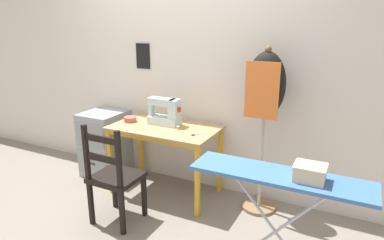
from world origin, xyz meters
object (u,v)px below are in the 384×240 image
Objects in this scene: fabric_bowl at (130,119)px; wooden_chair at (114,177)px; sewing_machine at (166,112)px; storage_box at (310,173)px; thread_spool_near_machine at (178,128)px; filing_cabinet at (105,143)px; scissors at (196,134)px; dress_form at (265,94)px; ironing_board at (279,181)px.

wooden_chair is at bearing -65.57° from fabric_bowl.
storage_box is (1.51, -0.85, 0.02)m from sewing_machine.
thread_spool_near_machine is 1.11m from filing_cabinet.
fabric_bowl is at bearing 174.96° from scissors.
filing_cabinet is 0.48× the size of dress_form.
storage_box is at bearing -29.28° from sewing_machine.
filing_cabinet reaches higher than scissors.
thread_spool_near_machine is 0.18× the size of storage_box.
sewing_machine is 1.74m from storage_box.
storage_box is (2.36, -0.88, 0.50)m from filing_cabinet.
sewing_machine reaches higher than thread_spool_near_machine.
thread_spool_near_machine is at bearing -6.71° from filing_cabinet.
scissors is at bearing -8.11° from filing_cabinet.
fabric_bowl is 0.58m from thread_spool_near_machine.
ironing_board is (1.73, -0.76, 0.02)m from fabric_bowl.
dress_form is (1.83, 0.02, 0.76)m from filing_cabinet.
fabric_bowl is 0.60m from filing_cabinet.
fabric_bowl is 0.18× the size of filing_cabinet.
thread_spool_near_machine is at bearing 150.17° from storage_box.
thread_spool_near_machine is 0.90m from dress_form.
wooden_chair is (-0.50, -0.59, -0.29)m from scissors.
wooden_chair reaches higher than storage_box.
wooden_chair is 1.25× the size of filing_cabinet.
thread_spool_near_machine is 0.02× the size of dress_form.
sewing_machine is 1.58m from ironing_board.
thread_spool_near_machine is (-0.23, 0.06, 0.01)m from scissors.
filing_cabinet is 2.57m from storage_box.
ironing_board is at bearing -32.09° from sewing_machine.
wooden_chair reaches higher than ironing_board.
filing_cabinet is at bearing 158.25° from ironing_board.
filing_cabinet is 3.93× the size of storage_box.
storage_box is (1.10, -0.70, 0.14)m from scissors.
sewing_machine is at bearing -2.23° from filing_cabinet.
wooden_chair is at bearing -143.61° from dress_form.
ironing_board is 0.20m from storage_box.
fabric_bowl is 3.80× the size of thread_spool_near_machine.
dress_form is at bearing 36.39° from wooden_chair.
thread_spool_near_machine is 1.53m from storage_box.
filing_cabinet is at bearing 171.89° from scissors.
dress_form is (1.37, 0.13, 0.38)m from fabric_bowl.
dress_form reaches higher than scissors.
ironing_board reaches higher than fabric_bowl.
sewing_machine reaches higher than ironing_board.
fabric_bowl is at bearing -168.94° from sewing_machine.
dress_form reaches higher than filing_cabinet.
scissors is at bearing -5.04° from fabric_bowl.
fabric_bowl is at bearing 178.71° from thread_spool_near_machine.
fabric_bowl is 1.89m from ironing_board.
scissors is at bearing 147.44° from storage_box.
fabric_bowl is 1.43m from dress_form.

